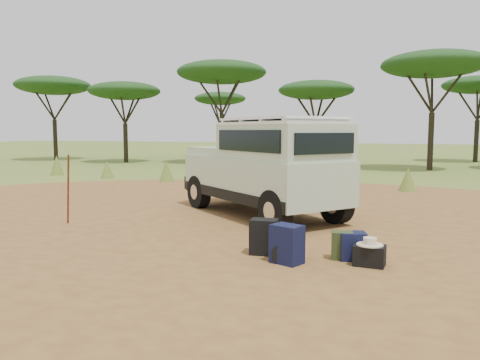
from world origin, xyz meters
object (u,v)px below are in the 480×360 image
(walking_staff, at_px, (68,190))
(backpack_navy, at_px, (287,244))
(backpack_black, at_px, (264,237))
(duffel_navy, at_px, (353,246))
(backpack_olive, at_px, (342,246))
(hard_case, at_px, (369,256))
(safari_vehicle, at_px, (265,169))

(walking_staff, bearing_deg, backpack_navy, -59.69)
(backpack_black, height_order, duffel_navy, backpack_black)
(backpack_olive, relative_size, hard_case, 0.99)
(walking_staff, distance_m, hard_case, 6.32)
(backpack_navy, distance_m, duffel_navy, 1.06)
(safari_vehicle, height_order, backpack_black, safari_vehicle)
(safari_vehicle, height_order, duffel_navy, safari_vehicle)
(hard_case, bearing_deg, walking_staff, 175.96)
(walking_staff, height_order, backpack_olive, walking_staff)
(backpack_black, xyz_separation_m, backpack_olive, (1.24, 0.13, -0.07))
(hard_case, bearing_deg, duffel_navy, 142.78)
(safari_vehicle, xyz_separation_m, backpack_navy, (1.48, -3.71, -0.81))
(walking_staff, xyz_separation_m, backpack_navy, (5.04, -1.18, -0.47))
(duffel_navy, bearing_deg, backpack_olive, 169.71)
(walking_staff, bearing_deg, safari_vehicle, -11.09)
(walking_staff, distance_m, duffel_navy, 6.01)
(safari_vehicle, relative_size, backpack_navy, 8.07)
(walking_staff, height_order, duffel_navy, walking_staff)
(safari_vehicle, relative_size, duffel_navy, 10.85)
(duffel_navy, height_order, hard_case, duffel_navy)
(backpack_black, distance_m, backpack_olive, 1.25)
(backpack_black, bearing_deg, safari_vehicle, 102.25)
(safari_vehicle, bearing_deg, backpack_navy, -29.34)
(backpack_black, relative_size, backpack_navy, 0.98)
(safari_vehicle, distance_m, walking_staff, 4.38)
(backpack_black, xyz_separation_m, hard_case, (1.67, -0.09, -0.13))
(backpack_navy, bearing_deg, duffel_navy, 52.02)
(walking_staff, relative_size, duffel_navy, 3.67)
(walking_staff, xyz_separation_m, backpack_black, (4.56, -0.80, -0.47))
(backpack_olive, height_order, hard_case, backpack_olive)
(hard_case, bearing_deg, backpack_navy, -162.47)
(walking_staff, bearing_deg, hard_case, -54.70)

